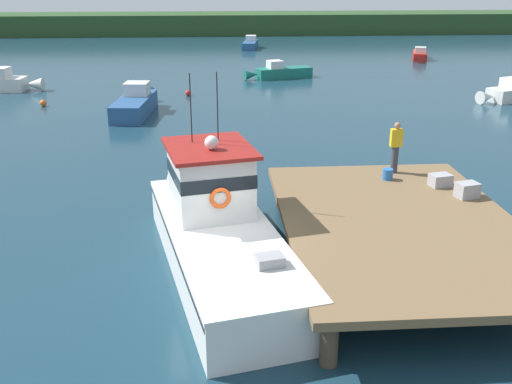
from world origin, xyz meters
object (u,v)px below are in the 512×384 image
(crate_single_by_cleat, at_px, (440,180))
(main_fishing_boat, at_px, (217,227))
(moored_boat_far_right, at_px, (279,72))
(moored_boat_outer_mooring, at_px, (251,44))
(mooring_buoy_channel_marker, at_px, (188,93))
(mooring_buoy_outer, at_px, (43,103))
(moored_boat_mid_harbor, at_px, (420,55))
(bait_bucket, at_px, (388,174))
(moored_boat_off_the_point, at_px, (136,103))
(crate_stack_near_edge, at_px, (467,190))
(deckhand_by_the_boat, at_px, (396,146))

(crate_single_by_cleat, bearing_deg, main_fishing_boat, -162.55)
(crate_single_by_cleat, bearing_deg, moored_boat_far_right, 94.32)
(main_fishing_boat, relative_size, moored_boat_far_right, 1.97)
(moored_boat_outer_mooring, relative_size, mooring_buoy_channel_marker, 13.96)
(moored_boat_far_right, bearing_deg, mooring_buoy_outer, -149.76)
(moored_boat_outer_mooring, bearing_deg, main_fishing_boat, -94.63)
(moored_boat_mid_harbor, height_order, mooring_buoy_outer, moored_boat_mid_harbor)
(mooring_buoy_channel_marker, bearing_deg, bait_bucket, -70.46)
(moored_boat_mid_harbor, relative_size, moored_boat_far_right, 0.88)
(bait_bucket, xyz_separation_m, moored_boat_off_the_point, (-9.51, 14.96, -0.83))
(bait_bucket, height_order, moored_boat_mid_harbor, bait_bucket)
(mooring_buoy_outer, bearing_deg, main_fishing_boat, -63.72)
(mooring_buoy_channel_marker, bearing_deg, mooring_buoy_outer, -163.33)
(bait_bucket, bearing_deg, moored_boat_outer_mooring, 92.05)
(mooring_buoy_outer, bearing_deg, crate_stack_near_edge, -47.89)
(moored_boat_outer_mooring, bearing_deg, deckhand_by_the_boat, -87.39)
(bait_bucket, bearing_deg, mooring_buoy_channel_marker, 109.54)
(main_fishing_boat, xyz_separation_m, crate_single_by_cleat, (6.67, 2.10, 0.38))
(crate_single_by_cleat, xyz_separation_m, moored_boat_off_the_point, (-10.91, 15.65, -0.84))
(main_fishing_boat, distance_m, bait_bucket, 5.97)
(moored_boat_off_the_point, distance_m, moored_boat_mid_harbor, 29.22)
(crate_single_by_cleat, height_order, moored_boat_off_the_point, moored_boat_off_the_point)
(moored_boat_far_right, bearing_deg, crate_single_by_cleat, -85.68)
(crate_single_by_cleat, distance_m, mooring_buoy_outer, 24.16)
(main_fishing_boat, height_order, deckhand_by_the_boat, main_fishing_boat)
(main_fishing_boat, relative_size, crate_single_by_cleat, 16.60)
(moored_boat_off_the_point, relative_size, moored_boat_far_right, 1.24)
(main_fishing_boat, distance_m, crate_stack_near_edge, 7.19)
(crate_single_by_cleat, height_order, mooring_buoy_outer, crate_single_by_cleat)
(moored_boat_off_the_point, relative_size, moored_boat_mid_harbor, 1.41)
(deckhand_by_the_boat, distance_m, moored_boat_outer_mooring, 42.56)
(bait_bucket, xyz_separation_m, moored_boat_outer_mooring, (-1.55, 43.13, -0.95))
(deckhand_by_the_boat, distance_m, moored_boat_far_right, 24.84)
(moored_boat_far_right, bearing_deg, mooring_buoy_channel_marker, -136.53)
(moored_boat_mid_harbor, xyz_separation_m, mooring_buoy_outer, (-27.73, -16.97, -0.20))
(moored_boat_off_the_point, bearing_deg, crate_single_by_cleat, -55.12)
(mooring_buoy_channel_marker, bearing_deg, moored_boat_far_right, 43.47)
(main_fishing_boat, bearing_deg, moored_boat_outer_mooring, 85.37)
(mooring_buoy_outer, bearing_deg, moored_boat_mid_harbor, 31.46)
(main_fishing_boat, xyz_separation_m, crate_stack_near_edge, (7.08, 1.14, 0.41))
(crate_stack_near_edge, distance_m, mooring_buoy_outer, 25.15)
(main_fishing_boat, relative_size, bait_bucket, 29.30)
(moored_boat_off_the_point, bearing_deg, deckhand_by_the_boat, -55.34)
(bait_bucket, height_order, deckhand_by_the_boat, deckhand_by_the_boat)
(moored_boat_off_the_point, xyz_separation_m, moored_boat_far_right, (8.94, 10.45, -0.11))
(deckhand_by_the_boat, bearing_deg, bait_bucket, -120.92)
(crate_stack_near_edge, height_order, deckhand_by_the_boat, deckhand_by_the_boat)
(moored_boat_far_right, distance_m, mooring_buoy_outer, 16.74)
(main_fishing_boat, xyz_separation_m, moored_boat_mid_harbor, (17.97, 36.74, -0.62))
(moored_boat_outer_mooring, bearing_deg, crate_single_by_cleat, -86.15)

